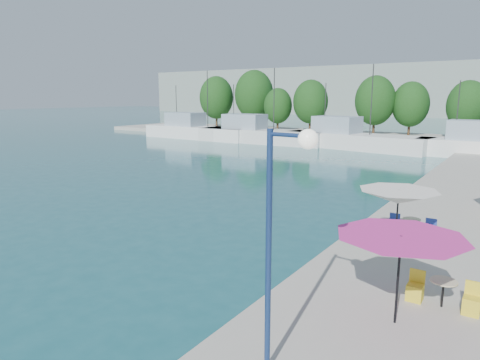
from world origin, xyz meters
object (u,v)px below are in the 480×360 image
Objects in this scene: trawler_03 at (352,140)px; umbrella_white at (398,197)px; street_lamp at (283,210)px; trawler_02 at (259,135)px; trawler_01 at (196,131)px; umbrella_pink at (400,246)px.

trawler_03 is 37.15m from umbrella_white.
trawler_03 is 45.40m from street_lamp.
trawler_02 is 1.00× the size of trawler_03.
street_lamp is at bearing -46.92° from trawler_01.
umbrella_pink is at bearing -43.47° from trawler_01.
trawler_02 is 50.29m from street_lamp.
trawler_02 is 12.83m from trawler_03.
trawler_02 is (10.81, 0.08, -0.00)m from trawler_01.
umbrella_pink is (38.66, -39.17, 1.56)m from trawler_01.
trawler_03 is 3.56× the size of street_lamp.
umbrella_pink is at bearing 71.24° from street_lamp.
trawler_01 is 5.61× the size of umbrella_pink.
trawler_01 reaches higher than street_lamp.
umbrella_white is 0.57× the size of street_lamp.
trawler_01 is at bearing -169.56° from trawler_03.
trawler_03 is 42.56m from umbrella_pink.
trawler_02 is 5.64× the size of umbrella_pink.
trawler_03 is 6.28× the size of umbrella_white.
trawler_03 is 5.61× the size of umbrella_pink.
trawler_02 is 43.12m from umbrella_white.
trawler_03 is (12.82, 0.53, 0.00)m from trawler_02.
trawler_03 is at bearing 3.39° from trawler_01.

